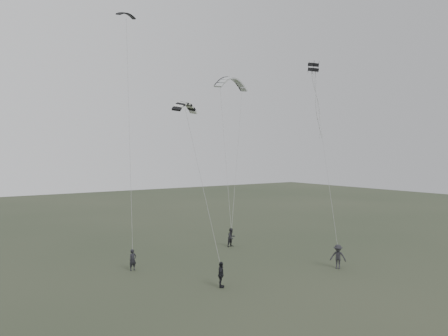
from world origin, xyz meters
TOP-DOWN VIEW (x-y plane):
  - ground at (0.00, 0.00)m, footprint 140.00×140.00m
  - flyer_left at (-6.35, 5.98)m, footprint 0.61×0.44m
  - flyer_right at (4.22, 8.43)m, footprint 0.91×0.76m
  - flyer_center at (-3.35, -0.98)m, footprint 0.93×0.99m
  - flyer_far at (6.27, -2.17)m, footprint 1.21×1.32m
  - kite_dark_small at (-4.51, 11.35)m, footprint 1.82×1.07m
  - kite_pale_large at (8.12, 13.87)m, footprint 4.56×2.23m
  - kite_striped at (-2.95, 4.22)m, footprint 2.67×2.00m
  - kite_box at (10.07, 4.06)m, footprint 0.81×0.92m

SIDE VIEW (x-z plane):
  - ground at x=0.00m, z-range 0.00..0.00m
  - flyer_left at x=-6.35m, z-range 0.00..1.54m
  - flyer_center at x=-3.35m, z-range 0.00..1.64m
  - flyer_right at x=4.22m, z-range 0.00..1.68m
  - flyer_far at x=6.27m, z-range 0.00..1.78m
  - kite_striped at x=-2.95m, z-range 11.56..12.73m
  - kite_box at x=10.07m, z-range 15.73..16.60m
  - kite_pale_large at x=8.12m, z-range 15.43..17.34m
  - kite_dark_small at x=-4.51m, z-range 19.85..20.50m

